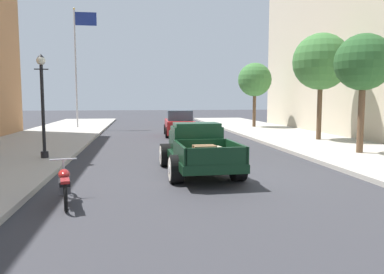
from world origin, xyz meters
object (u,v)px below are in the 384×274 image
(flagpole, at_px, (78,55))
(street_tree_third, at_px, (255,80))
(street_lamp_near, at_px, (42,98))
(street_tree_second, at_px, (321,62))
(motorcycle_parked, at_px, (64,184))
(hotrod_truck_dark_green, at_px, (197,148))
(street_tree_nearest, at_px, (363,63))
(car_background_red, at_px, (179,124))

(flagpole, distance_m, street_tree_third, 13.93)
(street_lamp_near, relative_size, flagpole, 0.42)
(street_lamp_near, xyz_separation_m, street_tree_second, (13.27, 4.67, 1.95))
(motorcycle_parked, bearing_deg, hotrod_truck_dark_green, 42.54)
(hotrod_truck_dark_green, relative_size, motorcycle_parked, 2.39)
(flagpole, relative_size, street_tree_nearest, 1.90)
(motorcycle_parked, relative_size, street_tree_nearest, 0.43)
(car_background_red, bearing_deg, street_lamp_near, -123.42)
(hotrod_truck_dark_green, bearing_deg, flagpole, 109.12)
(motorcycle_parked, bearing_deg, flagpole, 97.55)
(street_tree_third, bearing_deg, motorcycle_parked, -118.05)
(street_tree_nearest, height_order, street_tree_third, street_tree_third)
(street_tree_second, bearing_deg, flagpole, 142.09)
(car_background_red, bearing_deg, street_tree_third, 38.35)
(motorcycle_parked, xyz_separation_m, street_tree_second, (11.43, 10.59, 3.90))
(car_background_red, height_order, street_lamp_near, street_lamp_near)
(street_tree_third, bearing_deg, street_tree_nearest, -90.65)
(street_lamp_near, height_order, street_tree_second, street_tree_second)
(hotrod_truck_dark_green, distance_m, street_tree_nearest, 8.10)
(street_tree_nearest, bearing_deg, street_tree_second, 81.59)
(flagpole, bearing_deg, street_tree_third, -5.69)
(street_lamp_near, distance_m, street_tree_third, 19.29)
(motorcycle_parked, distance_m, car_background_red, 15.73)
(hotrod_truck_dark_green, height_order, street_lamp_near, street_lamp_near)
(motorcycle_parked, xyz_separation_m, flagpole, (-2.88, 21.74, 5.33))
(hotrod_truck_dark_green, relative_size, car_background_red, 1.15)
(hotrod_truck_dark_green, bearing_deg, street_tree_nearest, 17.79)
(motorcycle_parked, height_order, street_lamp_near, street_lamp_near)
(street_tree_nearest, bearing_deg, street_tree_third, 89.35)
(hotrod_truck_dark_green, xyz_separation_m, street_tree_second, (7.90, 7.35, 3.58))
(street_lamp_near, bearing_deg, street_tree_second, 19.38)
(street_lamp_near, height_order, street_tree_third, street_tree_third)
(motorcycle_parked, distance_m, street_tree_nearest, 12.49)
(hotrod_truck_dark_green, distance_m, street_lamp_near, 6.22)
(street_lamp_near, relative_size, street_tree_third, 0.76)
(car_background_red, xyz_separation_m, street_tree_nearest, (6.44, -9.60, 3.03))
(street_tree_nearest, relative_size, street_tree_second, 0.84)
(hotrod_truck_dark_green, distance_m, street_tree_third, 18.89)
(car_background_red, xyz_separation_m, street_tree_second, (7.19, -4.55, 3.57))
(hotrod_truck_dark_green, height_order, motorcycle_parked, hotrod_truck_dark_green)
(hotrod_truck_dark_green, relative_size, street_tree_nearest, 1.04)
(hotrod_truck_dark_green, distance_m, car_background_red, 11.92)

